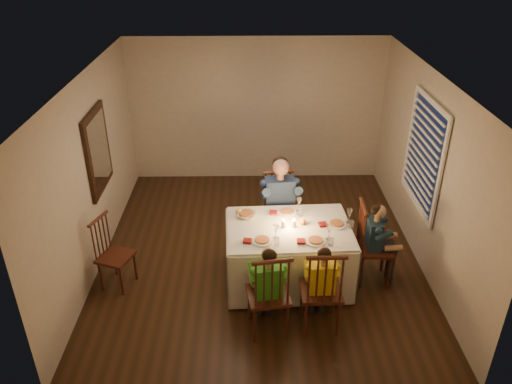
{
  "coord_description": "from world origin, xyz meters",
  "views": [
    {
      "loc": [
        -0.15,
        -6.01,
        4.26
      ],
      "look_at": [
        -0.05,
        0.15,
        0.92
      ],
      "focal_mm": 35.0,
      "sensor_mm": 36.0,
      "label": 1
    }
  ],
  "objects_px": {
    "child_teal": "(370,278)",
    "child_yellow": "(318,324)",
    "dining_table": "(288,243)",
    "adult": "(279,245)",
    "chair_near_left": "(268,328)",
    "chair_near_right": "(318,324)",
    "serving_bowl": "(246,215)",
    "chair_end": "(370,278)",
    "chair_extra": "(120,284)",
    "child_green": "(268,328)",
    "chair_adult": "(279,245)"
  },
  "relations": [
    {
      "from": "adult",
      "to": "chair_extra",
      "type": "bearing_deg",
      "value": -163.76
    },
    {
      "from": "dining_table",
      "to": "child_teal",
      "type": "relative_size",
      "value": 1.44
    },
    {
      "from": "chair_near_right",
      "to": "chair_extra",
      "type": "distance_m",
      "value": 2.68
    },
    {
      "from": "chair_near_left",
      "to": "adult",
      "type": "bearing_deg",
      "value": -106.47
    },
    {
      "from": "chair_near_left",
      "to": "child_yellow",
      "type": "xyz_separation_m",
      "value": [
        0.61,
        0.06,
        0.0
      ]
    },
    {
      "from": "chair_extra",
      "to": "dining_table",
      "type": "bearing_deg",
      "value": -68.39
    },
    {
      "from": "dining_table",
      "to": "child_green",
      "type": "xyz_separation_m",
      "value": [
        -0.3,
        -0.91,
        -0.6
      ]
    },
    {
      "from": "chair_adult",
      "to": "chair_near_left",
      "type": "relative_size",
      "value": 1.0
    },
    {
      "from": "chair_near_right",
      "to": "chair_end",
      "type": "height_order",
      "value": "same"
    },
    {
      "from": "chair_near_right",
      "to": "serving_bowl",
      "type": "xyz_separation_m",
      "value": [
        -0.86,
        1.11,
        0.87
      ]
    },
    {
      "from": "dining_table",
      "to": "chair_near_right",
      "type": "distance_m",
      "value": 1.09
    },
    {
      "from": "chair_near_left",
      "to": "child_green",
      "type": "bearing_deg",
      "value": -8.95
    },
    {
      "from": "dining_table",
      "to": "adult",
      "type": "xyz_separation_m",
      "value": [
        -0.07,
        0.83,
        -0.6
      ]
    },
    {
      "from": "chair_extra",
      "to": "adult",
      "type": "relative_size",
      "value": 0.71
    },
    {
      "from": "chair_extra",
      "to": "child_yellow",
      "type": "distance_m",
      "value": 2.68
    },
    {
      "from": "child_teal",
      "to": "serving_bowl",
      "type": "xyz_separation_m",
      "value": [
        -1.68,
        0.25,
        0.87
      ]
    },
    {
      "from": "child_teal",
      "to": "serving_bowl",
      "type": "relative_size",
      "value": 4.77
    },
    {
      "from": "child_green",
      "to": "serving_bowl",
      "type": "relative_size",
      "value": 4.8
    },
    {
      "from": "dining_table",
      "to": "serving_bowl",
      "type": "relative_size",
      "value": 6.86
    },
    {
      "from": "chair_adult",
      "to": "serving_bowl",
      "type": "relative_size",
      "value": 4.74
    },
    {
      "from": "child_green",
      "to": "child_yellow",
      "type": "distance_m",
      "value": 0.62
    },
    {
      "from": "chair_near_right",
      "to": "chair_end",
      "type": "relative_size",
      "value": 1.0
    },
    {
      "from": "chair_adult",
      "to": "chair_near_right",
      "type": "height_order",
      "value": "same"
    },
    {
      "from": "chair_near_left",
      "to": "child_teal",
      "type": "distance_m",
      "value": 1.7
    },
    {
      "from": "child_yellow",
      "to": "chair_end",
      "type": "bearing_deg",
      "value": -134.16
    },
    {
      "from": "serving_bowl",
      "to": "child_yellow",
      "type": "bearing_deg",
      "value": -52.33
    },
    {
      "from": "chair_adult",
      "to": "chair_near_right",
      "type": "distance_m",
      "value": 1.72
    },
    {
      "from": "chair_near_right",
      "to": "child_yellow",
      "type": "distance_m",
      "value": 0.0
    },
    {
      "from": "chair_near_left",
      "to": "child_teal",
      "type": "relative_size",
      "value": 0.99
    },
    {
      "from": "chair_near_right",
      "to": "chair_extra",
      "type": "height_order",
      "value": "chair_near_right"
    },
    {
      "from": "chair_near_left",
      "to": "adult",
      "type": "xyz_separation_m",
      "value": [
        0.23,
        1.74,
        0.0
      ]
    },
    {
      "from": "chair_adult",
      "to": "chair_extra",
      "type": "bearing_deg",
      "value": -163.76
    },
    {
      "from": "dining_table",
      "to": "chair_adult",
      "type": "relative_size",
      "value": 1.45
    },
    {
      "from": "adult",
      "to": "serving_bowl",
      "type": "distance_m",
      "value": 1.14
    },
    {
      "from": "chair_near_right",
      "to": "serving_bowl",
      "type": "height_order",
      "value": "serving_bowl"
    },
    {
      "from": "chair_adult",
      "to": "chair_near_left",
      "type": "distance_m",
      "value": 1.76
    },
    {
      "from": "chair_near_left",
      "to": "adult",
      "type": "height_order",
      "value": "adult"
    },
    {
      "from": "chair_end",
      "to": "child_yellow",
      "type": "xyz_separation_m",
      "value": [
        -0.82,
        -0.86,
        0.0
      ]
    },
    {
      "from": "serving_bowl",
      "to": "chair_end",
      "type": "bearing_deg",
      "value": -8.63
    },
    {
      "from": "dining_table",
      "to": "child_yellow",
      "type": "height_order",
      "value": "dining_table"
    },
    {
      "from": "chair_end",
      "to": "child_teal",
      "type": "distance_m",
      "value": 0.0
    },
    {
      "from": "chair_extra",
      "to": "adult",
      "type": "bearing_deg",
      "value": -47.68
    },
    {
      "from": "adult",
      "to": "child_green",
      "type": "xyz_separation_m",
      "value": [
        -0.23,
        -1.74,
        0.0
      ]
    },
    {
      "from": "child_teal",
      "to": "child_yellow",
      "type": "bearing_deg",
      "value": 138.48
    },
    {
      "from": "chair_end",
      "to": "child_yellow",
      "type": "bearing_deg",
      "value": 138.48
    },
    {
      "from": "chair_near_right",
      "to": "chair_extra",
      "type": "relative_size",
      "value": 1.14
    },
    {
      "from": "child_green",
      "to": "child_teal",
      "type": "distance_m",
      "value": 1.7
    },
    {
      "from": "adult",
      "to": "chair_near_left",
      "type": "bearing_deg",
      "value": -103.35
    },
    {
      "from": "chair_adult",
      "to": "child_teal",
      "type": "relative_size",
      "value": 0.99
    },
    {
      "from": "chair_end",
      "to": "child_green",
      "type": "relative_size",
      "value": 0.99
    }
  ]
}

